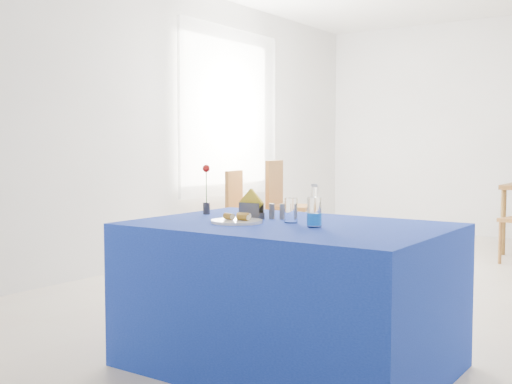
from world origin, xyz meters
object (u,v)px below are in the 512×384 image
at_px(blue_table, 289,295).
at_px(chair_win_b, 284,199).
at_px(water_bottle, 314,213).
at_px(plate, 237,221).
at_px(chair_win_a, 243,207).

xyz_separation_m(blue_table, chair_win_b, (-2.00, 3.13, 0.20)).
bearing_deg(chair_win_b, water_bottle, -158.11).
distance_m(plate, chair_win_b, 3.71).
bearing_deg(blue_table, water_bottle, -17.67).
relative_size(plate, chair_win_a, 0.30).
relative_size(blue_table, chair_win_b, 1.58).
height_order(blue_table, chair_win_a, chair_win_a).
xyz_separation_m(water_bottle, chair_win_b, (-2.18, 3.19, -0.25)).
height_order(blue_table, water_bottle, water_bottle).
height_order(water_bottle, chair_win_a, water_bottle).
distance_m(blue_table, chair_win_b, 3.72).
bearing_deg(water_bottle, blue_table, 162.33).
height_order(plate, blue_table, plate).
distance_m(chair_win_a, chair_win_b, 0.54).
xyz_separation_m(plate, water_bottle, (0.42, 0.07, 0.06)).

